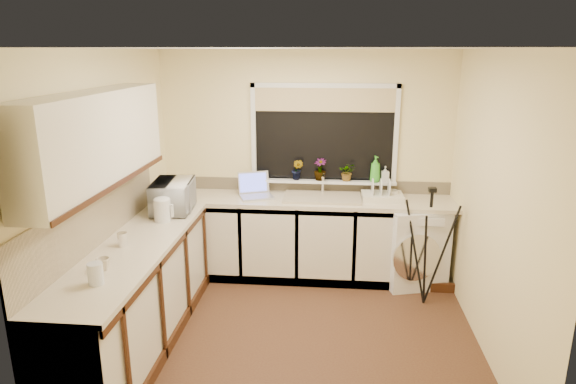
{
  "coord_description": "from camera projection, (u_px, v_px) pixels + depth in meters",
  "views": [
    {
      "loc": [
        0.32,
        -3.98,
        2.44
      ],
      "look_at": [
        -0.11,
        0.55,
        1.15
      ],
      "focal_mm": 31.34,
      "sensor_mm": 36.0,
      "label": 1
    }
  ],
  "objects": [
    {
      "name": "base_cabinet_back",
      "position": [
        274.0,
        238.0,
        5.56
      ],
      "size": [
        2.55,
        0.6,
        0.86
      ],
      "primitive_type": "cube",
      "color": "silver",
      "rests_on": "floor"
    },
    {
      "name": "dish_rack",
      "position": [
        382.0,
        197.0,
        5.35
      ],
      "size": [
        0.44,
        0.33,
        0.06
      ],
      "primitive_type": "cube",
      "rotation": [
        0.0,
        0.0,
        0.03
      ],
      "color": "silver",
      "rests_on": "worktop_back"
    },
    {
      "name": "base_cabinet_left",
      "position": [
        137.0,
        298.0,
        4.21
      ],
      "size": [
        0.54,
        2.4,
        0.86
      ],
      "primitive_type": "cube",
      "color": "silver",
      "rests_on": "floor"
    },
    {
      "name": "soap_bottle_green",
      "position": [
        375.0,
        169.0,
        5.45
      ],
      "size": [
        0.14,
        0.15,
        0.29
      ],
      "primitive_type": "imported",
      "rotation": [
        0.0,
        0.0,
        0.41
      ],
      "color": "green",
      "rests_on": "windowsill"
    },
    {
      "name": "worktop_back",
      "position": [
        304.0,
        200.0,
        5.41
      ],
      "size": [
        3.2,
        0.6,
        0.04
      ],
      "primitive_type": "cube",
      "color": "beige",
      "rests_on": "base_cabinet_back"
    },
    {
      "name": "plant_c",
      "position": [
        320.0,
        169.0,
        5.53
      ],
      "size": [
        0.17,
        0.17,
        0.24
      ],
      "primitive_type": "imported",
      "rotation": [
        0.0,
        0.0,
        -0.28
      ],
      "color": "#999999",
      "rests_on": "windowsill"
    },
    {
      "name": "ceiling",
      "position": [
        295.0,
        48.0,
        3.83
      ],
      "size": [
        3.2,
        3.2,
        0.0
      ],
      "primitive_type": "plane",
      "rotation": [
        3.14,
        0.0,
        0.0
      ],
      "color": "white",
      "rests_on": "ground"
    },
    {
      "name": "window_blind",
      "position": [
        325.0,
        100.0,
        5.36
      ],
      "size": [
        1.5,
        0.02,
        0.25
      ],
      "primitive_type": "cube",
      "color": "tan",
      "rests_on": "wall_back"
    },
    {
      "name": "cup_back",
      "position": [
        393.0,
        195.0,
        5.36
      ],
      "size": [
        0.16,
        0.16,
        0.1
      ],
      "primitive_type": "imported",
      "rotation": [
        0.0,
        0.0,
        -0.35
      ],
      "color": "silver",
      "rests_on": "worktop_back"
    },
    {
      "name": "splashback_back",
      "position": [
        305.0,
        185.0,
        5.66
      ],
      "size": [
        3.2,
        0.02,
        0.14
      ],
      "primitive_type": "cube",
      "color": "beige",
      "rests_on": "wall_back"
    },
    {
      "name": "upper_cabinet",
      "position": [
        96.0,
        140.0,
        3.71
      ],
      "size": [
        0.28,
        1.9,
        0.7
      ],
      "primitive_type": "cube",
      "color": "silver",
      "rests_on": "wall_left"
    },
    {
      "name": "plant_d",
      "position": [
        347.0,
        172.0,
        5.51
      ],
      "size": [
        0.18,
        0.16,
        0.2
      ],
      "primitive_type": "imported",
      "rotation": [
        0.0,
        0.0,
        -0.02
      ],
      "color": "#999999",
      "rests_on": "windowsill"
    },
    {
      "name": "wall_front",
      "position": [
        273.0,
        281.0,
        2.73
      ],
      "size": [
        3.2,
        0.0,
        3.2
      ],
      "primitive_type": "plane",
      "rotation": [
        -1.57,
        0.0,
        0.0
      ],
      "color": "#FAE6A6",
      "rests_on": "ground"
    },
    {
      "name": "plant_b",
      "position": [
        297.0,
        170.0,
        5.54
      ],
      "size": [
        0.16,
        0.14,
        0.23
      ],
      "primitive_type": "imported",
      "rotation": [
        0.0,
        0.0,
        -0.37
      ],
      "color": "#999999",
      "rests_on": "windowsill"
    },
    {
      "name": "faucet",
      "position": [
        323.0,
        184.0,
        5.53
      ],
      "size": [
        0.03,
        0.03,
        0.24
      ],
      "primitive_type": "cylinder",
      "color": "silver",
      "rests_on": "worktop_back"
    },
    {
      "name": "splashback_left",
      "position": [
        96.0,
        219.0,
        4.05
      ],
      "size": [
        0.02,
        2.4,
        0.45
      ],
      "primitive_type": "cube",
      "color": "beige",
      "rests_on": "wall_left"
    },
    {
      "name": "steel_jar",
      "position": [
        123.0,
        239.0,
        4.08
      ],
      "size": [
        0.08,
        0.08,
        0.11
      ],
      "primitive_type": "cylinder",
      "color": "silver",
      "rests_on": "worktop_left"
    },
    {
      "name": "wall_left",
      "position": [
        109.0,
        197.0,
        4.31
      ],
      "size": [
        0.0,
        3.0,
        3.0
      ],
      "primitive_type": "plane",
      "rotation": [
        1.57,
        0.0,
        1.57
      ],
      "color": "#FAE6A6",
      "rests_on": "ground"
    },
    {
      "name": "wall_right",
      "position": [
        493.0,
        207.0,
        4.03
      ],
      "size": [
        0.0,
        3.0,
        3.0
      ],
      "primitive_type": "plane",
      "rotation": [
        1.57,
        0.0,
        -1.57
      ],
      "color": "#FAE6A6",
      "rests_on": "ground"
    },
    {
      "name": "laptop",
      "position": [
        255.0,
        190.0,
        5.48
      ],
      "size": [
        0.43,
        0.42,
        0.25
      ],
      "rotation": [
        0.0,
        0.0,
        0.37
      ],
      "color": "#ACABB4",
      "rests_on": "worktop_back"
    },
    {
      "name": "wall_back",
      "position": [
        305.0,
        163.0,
        5.61
      ],
      "size": [
        3.2,
        0.0,
        3.2
      ],
      "primitive_type": "plane",
      "rotation": [
        1.57,
        0.0,
        0.0
      ],
      "color": "#FAE6A6",
      "rests_on": "ground"
    },
    {
      "name": "soap_bottle_clear",
      "position": [
        385.0,
        174.0,
        5.47
      ],
      "size": [
        0.08,
        0.09,
        0.17
      ],
      "primitive_type": "imported",
      "rotation": [
        0.0,
        0.0,
        0.08
      ],
      "color": "#999999",
      "rests_on": "windowsill"
    },
    {
      "name": "worktop_left",
      "position": [
        133.0,
        248.0,
        4.09
      ],
      "size": [
        0.6,
        2.4,
        0.04
      ],
      "primitive_type": "cube",
      "color": "beige",
      "rests_on": "base_cabinet_left"
    },
    {
      "name": "glass_jug",
      "position": [
        96.0,
        274.0,
        3.4
      ],
      "size": [
        0.1,
        0.1,
        0.15
      ],
      "primitive_type": "cylinder",
      "color": "silver",
      "rests_on": "worktop_left"
    },
    {
      "name": "kettle",
      "position": [
        162.0,
        210.0,
        4.66
      ],
      "size": [
        0.16,
        0.16,
        0.21
      ],
      "primitive_type": "cylinder",
      "color": "silver",
      "rests_on": "worktop_left"
    },
    {
      "name": "cup_left",
      "position": [
        103.0,
        264.0,
        3.63
      ],
      "size": [
        0.13,
        0.13,
        0.09
      ],
      "primitive_type": "imported",
      "rotation": [
        0.0,
        0.0,
        0.34
      ],
      "color": "beige",
      "rests_on": "worktop_left"
    },
    {
      "name": "microwave",
      "position": [
        173.0,
        196.0,
        4.95
      ],
      "size": [
        0.43,
        0.58,
        0.3
      ],
      "primitive_type": "imported",
      "rotation": [
        0.0,
        0.0,
        1.68
      ],
      "color": "white",
      "rests_on": "worktop_left"
    },
    {
      "name": "floor",
      "position": [
        294.0,
        332.0,
        4.5
      ],
      "size": [
        3.2,
        3.2,
        0.0
      ],
      "primitive_type": "plane",
      "color": "brown",
      "rests_on": "ground"
    },
    {
      "name": "window_glass",
      "position": [
        324.0,
        134.0,
        5.48
      ],
      "size": [
        1.5,
        0.02,
        1.0
      ],
      "primitive_type": "cube",
      "color": "black",
      "rests_on": "wall_back"
    },
    {
      "name": "sink",
      "position": [
        322.0,
        198.0,
        5.39
      ],
      "size": [
        0.82,
        0.46,
        0.03
      ],
      "primitive_type": "cube",
      "color": "tan",
      "rests_on": "worktop_back"
    },
    {
      "name": "windowsill",
      "position": [
        323.0,
        181.0,
        5.57
      ],
      "size": [
        1.6,
        0.14,
        0.03
      ],
      "primitive_type": "cube",
      "color": "white",
      "rests_on": "wall_back"
    },
    {
      "name": "washing_machine",
      "position": [
        412.0,
        244.0,
        5.39
      ],
      "size": [
        0.73,
        0.72,
        0.86
      ],
      "primitive_type": "cube",
      "rotation": [
        0.0,
        0.0,
        0.26
      ],
      "color": "white",
      "rests_on": "floor"
    },
    {
      "name": "tripod",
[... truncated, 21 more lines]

